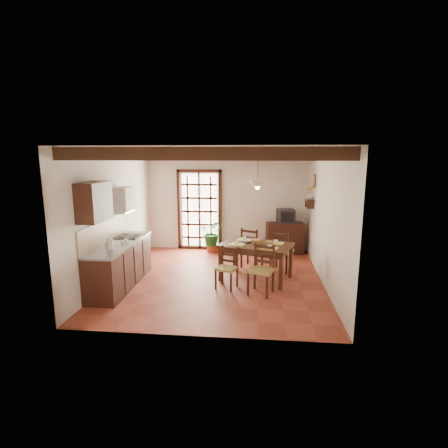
# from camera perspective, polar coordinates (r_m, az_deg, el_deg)

# --- Properties ---
(ground_plane) EXTENTS (5.00, 5.00, 0.00)m
(ground_plane) POSITION_cam_1_polar(r_m,az_deg,el_deg) (7.77, -1.03, -8.91)
(ground_plane) COLOR brown
(room_shell) EXTENTS (4.52, 5.02, 2.81)m
(room_shell) POSITION_cam_1_polar(r_m,az_deg,el_deg) (7.35, -1.08, 4.51)
(room_shell) COLOR silver
(room_shell) RESTS_ON ground_plane
(ceiling_beams) EXTENTS (4.50, 4.34, 0.20)m
(ceiling_beams) POSITION_cam_1_polar(r_m,az_deg,el_deg) (7.30, -1.11, 11.34)
(ceiling_beams) COLOR black
(ceiling_beams) RESTS_ON room_shell
(french_door) EXTENTS (1.26, 0.11, 2.32)m
(french_door) POSITION_cam_1_polar(r_m,az_deg,el_deg) (9.95, -4.02, 2.52)
(french_door) COLOR white
(french_door) RESTS_ON ground_plane
(kitchen_counter) EXTENTS (0.64, 2.25, 1.38)m
(kitchen_counter) POSITION_cam_1_polar(r_m,az_deg,el_deg) (7.54, -16.60, -6.22)
(kitchen_counter) COLOR black
(kitchen_counter) RESTS_ON ground_plane
(upper_cabinet) EXTENTS (0.35, 0.80, 0.70)m
(upper_cabinet) POSITION_cam_1_polar(r_m,az_deg,el_deg) (6.68, -20.45, 3.43)
(upper_cabinet) COLOR black
(upper_cabinet) RESTS_ON room_shell
(range_hood) EXTENTS (0.38, 0.60, 0.54)m
(range_hood) POSITION_cam_1_polar(r_m,az_deg,el_deg) (7.82, -16.25, 3.86)
(range_hood) COLOR white
(range_hood) RESTS_ON room_shell
(counter_items) EXTENTS (0.50, 1.43, 0.25)m
(counter_items) POSITION_cam_1_polar(r_m,az_deg,el_deg) (7.50, -16.55, -2.48)
(counter_items) COLOR black
(counter_items) RESTS_ON kitchen_counter
(dining_table) EXTENTS (1.68, 1.36, 0.79)m
(dining_table) POSITION_cam_1_polar(r_m,az_deg,el_deg) (7.59, 5.29, -3.98)
(dining_table) COLOR #3C2313
(dining_table) RESTS_ON ground_plane
(chair_near_left) EXTENTS (0.49, 0.48, 0.85)m
(chair_near_left) POSITION_cam_1_polar(r_m,az_deg,el_deg) (7.18, 0.47, -8.38)
(chair_near_left) COLOR #A39045
(chair_near_left) RESTS_ON ground_plane
(chair_near_right) EXTENTS (0.57, 0.55, 0.97)m
(chair_near_right) POSITION_cam_1_polar(r_m,az_deg,el_deg) (6.92, 6.07, -8.88)
(chair_near_right) COLOR #A39045
(chair_near_right) RESTS_ON ground_plane
(chair_far_left) EXTENTS (0.58, 0.57, 0.98)m
(chair_far_left) POSITION_cam_1_polar(r_m,az_deg,el_deg) (8.49, 4.56, -5.02)
(chair_far_left) COLOR #A39045
(chair_far_left) RESTS_ON ground_plane
(chair_far_right) EXTENTS (0.58, 0.57, 0.97)m
(chair_far_right) POSITION_cam_1_polar(r_m,az_deg,el_deg) (8.28, 9.33, -5.56)
(chair_far_right) COLOR #A39045
(chair_far_right) RESTS_ON ground_plane
(table_setting) EXTENTS (1.06, 0.71, 0.10)m
(table_setting) POSITION_cam_1_polar(r_m,az_deg,el_deg) (7.55, 5.31, -2.73)
(table_setting) COLOR yellow
(table_setting) RESTS_ON dining_table
(table_bowl) EXTENTS (0.27, 0.27, 0.05)m
(table_bowl) POSITION_cam_1_polar(r_m,az_deg,el_deg) (7.69, 3.60, -2.77)
(table_bowl) COLOR white
(table_bowl) RESTS_ON dining_table
(sideboard) EXTENTS (1.05, 0.58, 0.85)m
(sideboard) POSITION_cam_1_polar(r_m,az_deg,el_deg) (9.77, 9.91, -2.26)
(sideboard) COLOR black
(sideboard) RESTS_ON ground_plane
(crt_tv) EXTENTS (0.50, 0.47, 0.38)m
(crt_tv) POSITION_cam_1_polar(r_m,az_deg,el_deg) (9.64, 10.04, 1.30)
(crt_tv) COLOR black
(crt_tv) RESTS_ON sideboard
(fuse_box) EXTENTS (0.25, 0.03, 0.32)m
(fuse_box) POSITION_cam_1_polar(r_m,az_deg,el_deg) (9.80, 9.42, 5.64)
(fuse_box) COLOR white
(fuse_box) RESTS_ON room_shell
(plant_pot) EXTENTS (0.33, 0.33, 0.20)m
(plant_pot) POSITION_cam_1_polar(r_m,az_deg,el_deg) (9.83, -1.90, -3.91)
(plant_pot) COLOR maroon
(plant_pot) RESTS_ON ground_plane
(potted_plant) EXTENTS (2.01, 1.83, 1.89)m
(potted_plant) POSITION_cam_1_polar(r_m,az_deg,el_deg) (9.72, -1.92, -1.30)
(potted_plant) COLOR #144C19
(potted_plant) RESTS_ON ground_plane
(wall_shelf) EXTENTS (0.20, 0.42, 0.20)m
(wall_shelf) POSITION_cam_1_polar(r_m,az_deg,el_deg) (9.02, 13.80, 3.48)
(wall_shelf) COLOR black
(wall_shelf) RESTS_ON room_shell
(shelf_vase) EXTENTS (0.15, 0.15, 0.15)m
(shelf_vase) POSITION_cam_1_polar(r_m,az_deg,el_deg) (9.00, 13.84, 4.35)
(shelf_vase) COLOR #B2BFB2
(shelf_vase) RESTS_ON wall_shelf
(shelf_flowers) EXTENTS (0.14, 0.14, 0.36)m
(shelf_flowers) POSITION_cam_1_polar(r_m,az_deg,el_deg) (8.98, 13.90, 5.67)
(shelf_flowers) COLOR yellow
(shelf_flowers) RESTS_ON shelf_vase
(framed_picture) EXTENTS (0.03, 0.32, 0.32)m
(framed_picture) POSITION_cam_1_polar(r_m,az_deg,el_deg) (8.98, 14.49, 6.87)
(framed_picture) COLOR brown
(framed_picture) RESTS_ON room_shell
(pendant_lamp) EXTENTS (0.36, 0.36, 0.84)m
(pendant_lamp) POSITION_cam_1_polar(r_m,az_deg,el_deg) (7.45, 5.49, 6.58)
(pendant_lamp) COLOR black
(pendant_lamp) RESTS_ON room_shell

